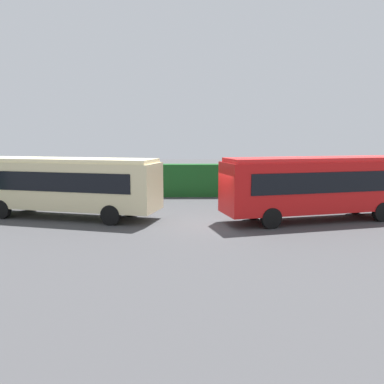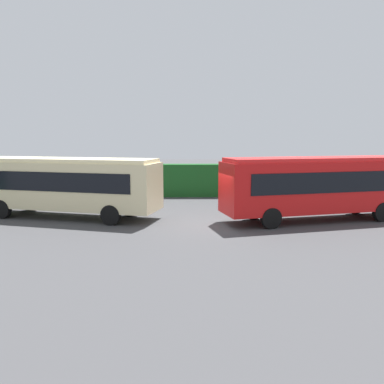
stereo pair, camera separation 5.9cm
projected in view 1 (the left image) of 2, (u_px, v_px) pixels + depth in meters
name	position (u px, v px, depth m)	size (l,w,h in m)	color
ground_plane	(221.00, 225.00, 19.16)	(115.15, 115.15, 0.00)	#424244
bus_cream	(65.00, 183.00, 20.64)	(10.40, 4.97, 3.17)	beige
bus_red	(318.00, 184.00, 19.85)	(10.22, 4.66, 3.26)	red
person_left	(278.00, 195.00, 22.30)	(0.34, 0.47, 1.88)	#4C6B47
hedge_row	(210.00, 180.00, 28.24)	(69.57, 1.05, 2.33)	#1A5521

